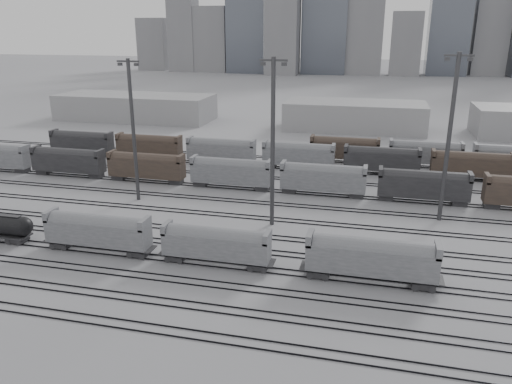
% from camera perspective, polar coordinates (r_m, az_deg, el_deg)
% --- Properties ---
extents(ground, '(900.00, 900.00, 0.00)m').
position_cam_1_polar(ground, '(62.36, -3.26, -8.86)').
color(ground, '#A5A5AA').
rests_on(ground, ground).
extents(tracks, '(220.00, 71.50, 0.16)m').
position_cam_1_polar(tracks, '(77.75, 0.49, -3.11)').
color(tracks, black).
rests_on(tracks, ground).
extents(hopper_car_a, '(14.33, 2.85, 5.12)m').
position_cam_1_polar(hopper_car_a, '(68.96, -17.64, -4.11)').
color(hopper_car_a, black).
rests_on(hopper_car_a, ground).
extents(hopper_car_b, '(13.68, 2.72, 4.89)m').
position_cam_1_polar(hopper_car_b, '(62.41, -4.59, -5.80)').
color(hopper_car_b, black).
rests_on(hopper_car_b, ground).
extents(hopper_car_c, '(15.06, 2.99, 5.39)m').
position_cam_1_polar(hopper_car_c, '(59.51, 13.04, -7.16)').
color(hopper_car_c, black).
rests_on(hopper_car_c, ground).
extents(light_mast_b, '(3.81, 0.61, 23.81)m').
position_cam_1_polar(light_mast_b, '(85.97, -13.87, 7.15)').
color(light_mast_b, '#3A3A3D').
rests_on(light_mast_b, ground).
extents(light_mast_c, '(3.95, 0.63, 24.68)m').
position_cam_1_polar(light_mast_c, '(72.12, 1.92, 5.99)').
color(light_mast_c, '#3A3A3D').
rests_on(light_mast_c, ground).
extents(light_mast_d, '(4.04, 0.65, 25.24)m').
position_cam_1_polar(light_mast_d, '(79.17, 21.23, 6.09)').
color(light_mast_d, '#3A3A3D').
rests_on(light_mast_d, ground).
extents(bg_string_near, '(151.00, 3.00, 5.60)m').
position_cam_1_polar(bg_string_near, '(89.17, 7.67, 1.40)').
color(bg_string_near, gray).
rests_on(bg_string_near, ground).
extents(bg_string_mid, '(151.00, 3.00, 5.60)m').
position_cam_1_polar(bg_string_mid, '(104.18, 14.15, 3.46)').
color(bg_string_mid, black).
rests_on(bg_string_mid, ground).
extents(bg_string_far, '(66.00, 3.00, 5.60)m').
position_cam_1_polar(bg_string_far, '(113.52, 23.04, 3.75)').
color(bg_string_far, '#49392E').
rests_on(bg_string_far, ground).
extents(warehouse_left, '(50.00, 18.00, 8.00)m').
position_cam_1_polar(warehouse_left, '(168.42, -13.61, 9.41)').
color(warehouse_left, '#A1A1A3').
rests_on(warehouse_left, ground).
extents(warehouse_mid, '(40.00, 18.00, 8.00)m').
position_cam_1_polar(warehouse_mid, '(150.12, 11.21, 8.55)').
color(warehouse_mid, '#A1A1A3').
rests_on(warehouse_mid, ground).
extents(skyline, '(316.00, 22.40, 95.00)m').
position_cam_1_polar(skyline, '(333.09, 13.54, 18.86)').
color(skyline, gray).
rests_on(skyline, ground).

